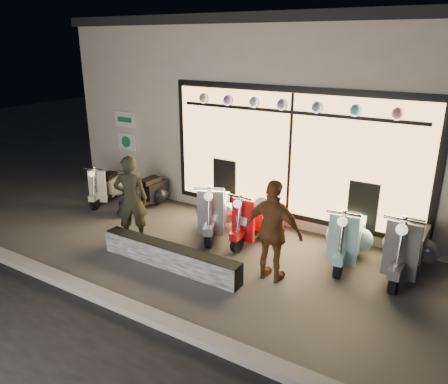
# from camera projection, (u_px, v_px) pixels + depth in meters

# --- Properties ---
(ground) EXTENTS (40.00, 40.00, 0.00)m
(ground) POSITION_uv_depth(u_px,v_px,m) (202.00, 255.00, 7.93)
(ground) COLOR #383533
(ground) RESTS_ON ground
(kerb) EXTENTS (40.00, 0.25, 0.12)m
(kerb) POSITION_uv_depth(u_px,v_px,m) (124.00, 306.00, 6.31)
(kerb) COLOR slate
(kerb) RESTS_ON ground
(shop_building) EXTENTS (10.20, 6.23, 4.20)m
(shop_building) POSITION_uv_depth(u_px,v_px,m) (311.00, 105.00, 11.23)
(shop_building) COLOR beige
(shop_building) RESTS_ON ground
(graffiti_barrier) EXTENTS (2.73, 0.28, 0.40)m
(graffiti_barrier) POSITION_uv_depth(u_px,v_px,m) (170.00, 256.00, 7.45)
(graffiti_barrier) COLOR black
(graffiti_barrier) RESTS_ON ground
(scooter_silver) EXTENTS (0.91, 1.52, 1.11)m
(scooter_silver) POSITION_uv_depth(u_px,v_px,m) (215.00, 210.00, 8.83)
(scooter_silver) COLOR black
(scooter_silver) RESTS_ON ground
(scooter_red) EXTENTS (0.47, 1.42, 1.02)m
(scooter_red) POSITION_uv_depth(u_px,v_px,m) (257.00, 218.00, 8.50)
(scooter_red) COLOR black
(scooter_red) RESTS_ON ground
(scooter_black) EXTENTS (0.47, 1.35, 0.97)m
(scooter_black) POSITION_uv_depth(u_px,v_px,m) (149.00, 191.00, 10.09)
(scooter_black) COLOR black
(scooter_black) RESTS_ON ground
(scooter_cream) EXTENTS (0.69, 1.30, 0.93)m
(scooter_cream) POSITION_uv_depth(u_px,v_px,m) (108.00, 185.00, 10.53)
(scooter_cream) COLOR black
(scooter_cream) RESTS_ON ground
(scooter_blue) EXTENTS (0.59, 1.52, 1.08)m
(scooter_blue) POSITION_uv_depth(u_px,v_px,m) (348.00, 235.00, 7.70)
(scooter_blue) COLOR black
(scooter_blue) RESTS_ON ground
(scooter_grey) EXTENTS (0.53, 1.62, 1.16)m
(scooter_grey) POSITION_uv_depth(u_px,v_px,m) (408.00, 246.00, 7.24)
(scooter_grey) COLOR black
(scooter_grey) RESTS_ON ground
(man) EXTENTS (0.74, 0.69, 1.70)m
(man) POSITION_uv_depth(u_px,v_px,m) (131.00, 199.00, 8.25)
(man) COLOR black
(man) RESTS_ON ground
(woman) EXTENTS (1.00, 0.45, 1.69)m
(woman) POSITION_uv_depth(u_px,v_px,m) (273.00, 232.00, 6.87)
(woman) COLOR brown
(woman) RESTS_ON ground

